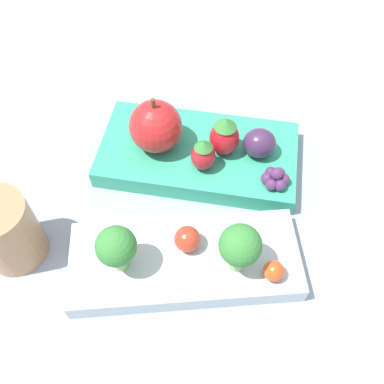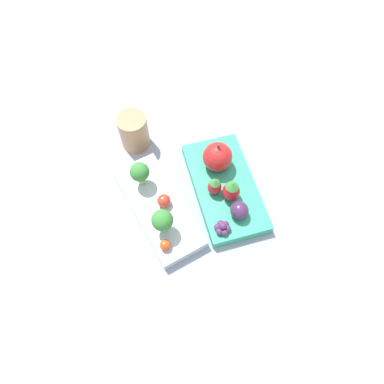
{
  "view_description": "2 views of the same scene",
  "coord_description": "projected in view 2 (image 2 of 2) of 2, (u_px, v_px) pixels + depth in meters",
  "views": [
    {
      "loc": [
        -0.03,
        0.25,
        0.41
      ],
      "look_at": [
        -0.01,
        -0.01,
        0.03
      ],
      "focal_mm": 40.0,
      "sensor_mm": 36.0,
      "label": 1
    },
    {
      "loc": [
        -0.3,
        0.1,
        0.62
      ],
      "look_at": [
        -0.01,
        -0.01,
        0.03
      ],
      "focal_mm": 32.0,
      "sensor_mm": 36.0,
      "label": 2
    }
  ],
  "objects": [
    {
      "name": "strawberry_0",
      "position": [
        215.0,
        186.0,
        0.66
      ],
      "size": [
        0.03,
        0.03,
        0.04
      ],
      "color": "red",
      "rests_on": "bento_box_fruit"
    },
    {
      "name": "grape_cluster",
      "position": [
        222.0,
        228.0,
        0.63
      ],
      "size": [
        0.03,
        0.03,
        0.02
      ],
      "color": "#562D5B",
      "rests_on": "bento_box_fruit"
    },
    {
      "name": "bento_box_savoury",
      "position": [
        159.0,
        208.0,
        0.67
      ],
      "size": [
        0.24,
        0.13,
        0.02
      ],
      "color": "silver",
      "rests_on": "ground_plane"
    },
    {
      "name": "strawberry_1",
      "position": [
        231.0,
        191.0,
        0.65
      ],
      "size": [
        0.03,
        0.03,
        0.05
      ],
      "color": "red",
      "rests_on": "bento_box_fruit"
    },
    {
      "name": "bento_box_fruit",
      "position": [
        224.0,
        187.0,
        0.69
      ],
      "size": [
        0.24,
        0.14,
        0.02
      ],
      "color": "#33A87F",
      "rests_on": "ground_plane"
    },
    {
      "name": "cherry_tomato_0",
      "position": [
        165.0,
        245.0,
        0.61
      ],
      "size": [
        0.02,
        0.02,
        0.02
      ],
      "color": "#DB4C1E",
      "rests_on": "bento_box_savoury"
    },
    {
      "name": "ground_plane",
      "position": [
        187.0,
        197.0,
        0.7
      ],
      "size": [
        4.0,
        4.0,
        0.0
      ],
      "primitive_type": "plane",
      "color": "#939EB2"
    },
    {
      "name": "cherry_tomato_1",
      "position": [
        164.0,
        201.0,
        0.65
      ],
      "size": [
        0.03,
        0.03,
        0.03
      ],
      "color": "red",
      "rests_on": "bento_box_savoury"
    },
    {
      "name": "broccoli_floret_1",
      "position": [
        162.0,
        221.0,
        0.6
      ],
      "size": [
        0.04,
        0.04,
        0.06
      ],
      "color": "#93B770",
      "rests_on": "bento_box_savoury"
    },
    {
      "name": "broccoli_floret_0",
      "position": [
        140.0,
        173.0,
        0.65
      ],
      "size": [
        0.04,
        0.04,
        0.06
      ],
      "color": "#93B770",
      "rests_on": "bento_box_savoury"
    },
    {
      "name": "apple",
      "position": [
        217.0,
        157.0,
        0.68
      ],
      "size": [
        0.06,
        0.06,
        0.07
      ],
      "color": "red",
      "rests_on": "bento_box_fruit"
    },
    {
      "name": "plum",
      "position": [
        239.0,
        210.0,
        0.64
      ],
      "size": [
        0.04,
        0.03,
        0.03
      ],
      "color": "#42284C",
      "rests_on": "bento_box_fruit"
    },
    {
      "name": "drinking_cup",
      "position": [
        134.0,
        132.0,
        0.72
      ],
      "size": [
        0.06,
        0.06,
        0.08
      ],
      "color": "tan",
      "rests_on": "ground_plane"
    }
  ]
}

